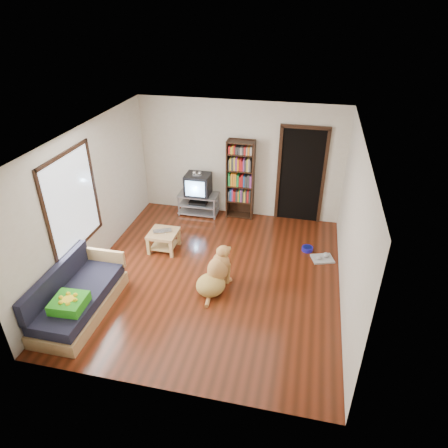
% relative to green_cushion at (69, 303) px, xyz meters
% --- Properties ---
extents(ground, '(5.00, 5.00, 0.00)m').
position_rel_green_cushion_xyz_m(ground, '(1.75, 1.75, -0.50)').
color(ground, '#5C210F').
rests_on(ground, ground).
extents(ceiling, '(5.00, 5.00, 0.00)m').
position_rel_green_cushion_xyz_m(ceiling, '(1.75, 1.75, 2.10)').
color(ceiling, white).
rests_on(ceiling, ground).
extents(wall_back, '(4.50, 0.00, 4.50)m').
position_rel_green_cushion_xyz_m(wall_back, '(1.75, 4.25, 0.80)').
color(wall_back, beige).
rests_on(wall_back, ground).
extents(wall_front, '(4.50, 0.00, 4.50)m').
position_rel_green_cushion_xyz_m(wall_front, '(1.75, -0.75, 0.80)').
color(wall_front, beige).
rests_on(wall_front, ground).
extents(wall_left, '(0.00, 5.00, 5.00)m').
position_rel_green_cushion_xyz_m(wall_left, '(-0.50, 1.75, 0.80)').
color(wall_left, beige).
rests_on(wall_left, ground).
extents(wall_right, '(0.00, 5.00, 5.00)m').
position_rel_green_cushion_xyz_m(wall_right, '(4.00, 1.75, 0.80)').
color(wall_right, beige).
rests_on(wall_right, ground).
extents(green_cushion, '(0.50, 0.50, 0.16)m').
position_rel_green_cushion_xyz_m(green_cushion, '(0.00, 0.00, 0.00)').
color(green_cushion, '#21971B').
rests_on(green_cushion, sofa).
extents(laptop, '(0.42, 0.36, 0.03)m').
position_rel_green_cushion_xyz_m(laptop, '(0.58, 2.35, -0.08)').
color(laptop, silver).
rests_on(laptop, coffee_table).
extents(dog_bowl, '(0.22, 0.22, 0.08)m').
position_rel_green_cushion_xyz_m(dog_bowl, '(3.40, 2.96, -0.46)').
color(dog_bowl, '#1D169A').
rests_on(dog_bowl, ground).
extents(grey_rag, '(0.48, 0.43, 0.03)m').
position_rel_green_cushion_xyz_m(grey_rag, '(3.70, 2.71, -0.48)').
color(grey_rag, '#ADADAD').
rests_on(grey_rag, ground).
extents(window, '(0.03, 1.46, 1.70)m').
position_rel_green_cushion_xyz_m(window, '(-0.48, 1.25, 1.00)').
color(window, white).
rests_on(window, wall_left).
extents(doorway, '(1.03, 0.05, 2.19)m').
position_rel_green_cushion_xyz_m(doorway, '(3.10, 4.23, 0.62)').
color(doorway, black).
rests_on(doorway, wall_back).
extents(tv_stand, '(0.90, 0.45, 0.50)m').
position_rel_green_cushion_xyz_m(tv_stand, '(0.85, 4.00, -0.23)').
color(tv_stand, '#99999E').
rests_on(tv_stand, ground).
extents(crt_tv, '(0.55, 0.52, 0.58)m').
position_rel_green_cushion_xyz_m(crt_tv, '(0.85, 4.02, 0.24)').
color(crt_tv, black).
rests_on(crt_tv, tv_stand).
extents(bookshelf, '(0.60, 0.30, 1.80)m').
position_rel_green_cushion_xyz_m(bookshelf, '(1.80, 4.09, 0.50)').
color(bookshelf, black).
rests_on(bookshelf, ground).
extents(sofa, '(0.80, 1.80, 0.80)m').
position_rel_green_cushion_xyz_m(sofa, '(-0.12, 0.37, -0.24)').
color(sofa, tan).
rests_on(sofa, ground).
extents(coffee_table, '(0.55, 0.55, 0.40)m').
position_rel_green_cushion_xyz_m(coffee_table, '(0.58, 2.38, -0.22)').
color(coffee_table, tan).
rests_on(coffee_table, ground).
extents(dog, '(0.67, 0.94, 0.79)m').
position_rel_green_cushion_xyz_m(dog, '(1.88, 1.42, -0.21)').
color(dog, tan).
rests_on(dog, ground).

